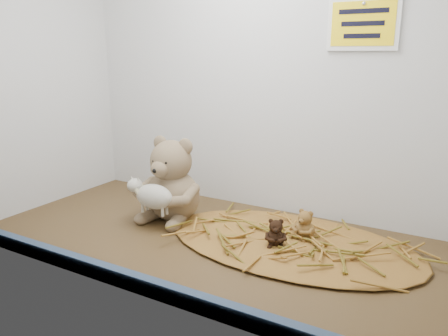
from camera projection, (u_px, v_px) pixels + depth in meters
The scene contains 8 objects.
alcove_shell at pixel (222, 64), 111.53cm from camera, with size 120.40×60.20×90.40cm.
front_rail at pixel (132, 281), 90.85cm from camera, with size 119.28×2.20×3.60cm, color #324560.
straw_bed at pixel (290, 242), 112.08cm from camera, with size 67.32×39.09×1.30cm, color brown.
main_teddy at pixel (173, 179), 127.15cm from camera, with size 19.80×20.90×24.55cm, color #917C59, non-canonical shape.
toy_lamb at pixel (154, 197), 120.51cm from camera, with size 15.03×9.17×9.71cm, color beige, non-canonical shape.
mini_teddy_tan at pixel (305, 223), 113.17cm from camera, with size 6.15×6.49×7.63cm, color olive, non-canonical shape.
mini_teddy_brown at pixel (276, 231), 108.78cm from camera, with size 5.61×5.92×6.96cm, color black, non-canonical shape.
wall_sign at pixel (363, 24), 111.81cm from camera, with size 16.00×1.20×11.00cm, color yellow.
Camera 1 is at (56.94, -90.49, 47.92)cm, focal length 35.00 mm.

